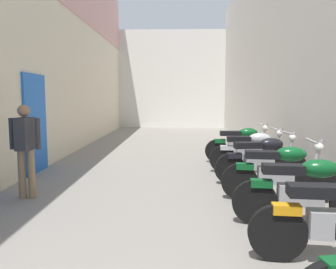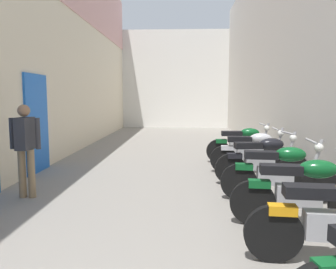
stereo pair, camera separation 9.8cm
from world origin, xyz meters
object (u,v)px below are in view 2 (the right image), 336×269
motorcycle_fifth (279,171)px  motorcycle_seventh (253,151)px  motorcycle_eighth (243,144)px  pedestrian_further_down (25,144)px  motorcycle_fourth (303,190)px  motorcycle_sixth (262,158)px

motorcycle_fifth → motorcycle_seventh: same height
motorcycle_eighth → pedestrian_further_down: pedestrian_further_down is taller
motorcycle_eighth → motorcycle_fourth: bearing=-90.0°
motorcycle_fourth → motorcycle_seventh: (0.00, 3.11, 0.00)m
motorcycle_fourth → motorcycle_sixth: same height
motorcycle_sixth → pedestrian_further_down: size_ratio=1.18×
motorcycle_fourth → pedestrian_further_down: bearing=165.0°
pedestrian_further_down → motorcycle_sixth: bearing=14.4°
motorcycle_sixth → pedestrian_further_down: 4.34m
motorcycle_sixth → motorcycle_eighth: same height
motorcycle_seventh → pedestrian_further_down: bearing=-154.6°
motorcycle_sixth → motorcycle_eighth: (0.00, 2.09, 0.00)m
pedestrian_further_down → motorcycle_eighth: bearing=37.1°
motorcycle_fifth → motorcycle_seventh: 2.02m
motorcycle_fourth → pedestrian_further_down: size_ratio=1.18×
motorcycle_eighth → pedestrian_further_down: (-4.18, -3.17, 0.42)m
motorcycle_seventh → pedestrian_further_down: pedestrian_further_down is taller
motorcycle_fifth → motorcycle_fourth: bearing=-90.0°
motorcycle_sixth → motorcycle_fifth: bearing=-90.0°
motorcycle_sixth → motorcycle_seventh: (0.00, 0.91, 0.00)m
motorcycle_fourth → motorcycle_eighth: size_ratio=1.00×
motorcycle_fifth → motorcycle_sixth: 1.11m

